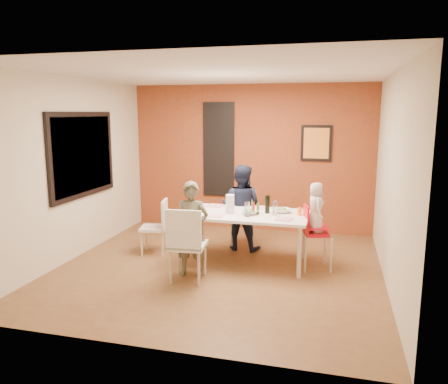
% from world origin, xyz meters
% --- Properties ---
extents(ground, '(4.50, 4.50, 0.00)m').
position_xyz_m(ground, '(0.00, 0.00, 0.00)').
color(ground, brown).
rests_on(ground, ground).
extents(ceiling, '(4.50, 4.50, 0.02)m').
position_xyz_m(ceiling, '(0.00, 0.00, 2.70)').
color(ceiling, silver).
rests_on(ceiling, wall_back).
extents(wall_back, '(4.50, 0.02, 2.70)m').
position_xyz_m(wall_back, '(0.00, 2.25, 1.35)').
color(wall_back, beige).
rests_on(wall_back, ground).
extents(wall_front, '(4.50, 0.02, 2.70)m').
position_xyz_m(wall_front, '(0.00, -2.25, 1.35)').
color(wall_front, beige).
rests_on(wall_front, ground).
extents(wall_left, '(0.02, 4.50, 2.70)m').
position_xyz_m(wall_left, '(-2.25, 0.00, 1.35)').
color(wall_left, beige).
rests_on(wall_left, ground).
extents(wall_right, '(0.02, 4.50, 2.70)m').
position_xyz_m(wall_right, '(2.25, 0.00, 1.35)').
color(wall_right, beige).
rests_on(wall_right, ground).
extents(brick_accent_wall, '(4.50, 0.02, 2.70)m').
position_xyz_m(brick_accent_wall, '(0.00, 2.23, 1.35)').
color(brick_accent_wall, maroon).
rests_on(brick_accent_wall, ground).
extents(picture_window_frame, '(0.05, 1.70, 1.30)m').
position_xyz_m(picture_window_frame, '(-2.22, 0.20, 1.55)').
color(picture_window_frame, black).
rests_on(picture_window_frame, wall_left).
extents(picture_window_pane, '(0.02, 1.55, 1.15)m').
position_xyz_m(picture_window_pane, '(-2.21, 0.20, 1.55)').
color(picture_window_pane, black).
rests_on(picture_window_pane, wall_left).
extents(glassblock_strip, '(0.55, 0.03, 1.70)m').
position_xyz_m(glassblock_strip, '(-0.60, 2.21, 1.50)').
color(glassblock_strip, white).
rests_on(glassblock_strip, wall_back).
extents(glassblock_surround, '(0.60, 0.03, 1.76)m').
position_xyz_m(glassblock_surround, '(-0.60, 2.21, 1.50)').
color(glassblock_surround, black).
rests_on(glassblock_surround, wall_back).
extents(art_print_frame, '(0.54, 0.03, 0.64)m').
position_xyz_m(art_print_frame, '(1.20, 2.21, 1.65)').
color(art_print_frame, black).
rests_on(art_print_frame, wall_back).
extents(art_print_canvas, '(0.44, 0.01, 0.54)m').
position_xyz_m(art_print_canvas, '(1.20, 2.19, 1.65)').
color(art_print_canvas, gold).
rests_on(art_print_canvas, wall_back).
extents(dining_table, '(1.81, 1.01, 0.75)m').
position_xyz_m(dining_table, '(0.32, 0.33, 0.68)').
color(dining_table, white).
rests_on(dining_table, ground).
extents(chair_near, '(0.50, 0.50, 0.99)m').
position_xyz_m(chair_near, '(-0.27, -0.61, 0.55)').
color(chair_near, silver).
rests_on(chair_near, ground).
extents(chair_far, '(0.48, 0.48, 0.90)m').
position_xyz_m(chair_far, '(0.10, 1.19, 0.50)').
color(chair_far, white).
rests_on(chair_far, ground).
extents(chair_left, '(0.47, 0.47, 0.85)m').
position_xyz_m(chair_left, '(-1.09, 0.42, 0.48)').
color(chair_left, silver).
rests_on(chair_left, ground).
extents(high_chair, '(0.47, 0.47, 0.92)m').
position_xyz_m(high_chair, '(1.29, 0.32, 0.55)').
color(high_chair, red).
rests_on(high_chair, ground).
extents(child_near, '(0.48, 0.33, 1.29)m').
position_xyz_m(child_near, '(-0.28, -0.37, 0.65)').
color(child_near, brown).
rests_on(child_near, ground).
extents(child_far, '(0.72, 0.58, 1.38)m').
position_xyz_m(child_far, '(0.11, 0.95, 0.69)').
color(child_far, black).
rests_on(child_far, ground).
extents(toddler, '(0.32, 0.39, 0.70)m').
position_xyz_m(toddler, '(1.31, 0.33, 0.89)').
color(toddler, beige).
rests_on(toddler, high_chair).
extents(plate_near_left, '(0.23, 0.23, 0.01)m').
position_xyz_m(plate_near_left, '(-0.05, 0.04, 0.75)').
color(plate_near_left, white).
rests_on(plate_near_left, dining_table).
extents(plate_far_mid, '(0.26, 0.26, 0.01)m').
position_xyz_m(plate_far_mid, '(0.44, 0.73, 0.75)').
color(plate_far_mid, white).
rests_on(plate_far_mid, dining_table).
extents(plate_near_right, '(0.23, 0.23, 0.01)m').
position_xyz_m(plate_near_right, '(0.90, 0.08, 0.75)').
color(plate_near_right, white).
rests_on(plate_near_right, dining_table).
extents(plate_far_left, '(0.27, 0.27, 0.01)m').
position_xyz_m(plate_far_left, '(-0.24, 0.68, 0.76)').
color(plate_far_left, silver).
rests_on(plate_far_left, dining_table).
extents(salad_bowl_a, '(0.25, 0.25, 0.06)m').
position_xyz_m(salad_bowl_a, '(0.40, 0.28, 0.78)').
color(salad_bowl_a, silver).
rests_on(salad_bowl_a, dining_table).
extents(salad_bowl_b, '(0.31, 0.31, 0.06)m').
position_xyz_m(salad_bowl_b, '(0.83, 0.49, 0.78)').
color(salad_bowl_b, white).
rests_on(salad_bowl_b, dining_table).
extents(wine_bottle, '(0.07, 0.07, 0.26)m').
position_xyz_m(wine_bottle, '(0.62, 0.40, 0.88)').
color(wine_bottle, black).
rests_on(wine_bottle, dining_table).
extents(wine_glass_a, '(0.07, 0.07, 0.21)m').
position_xyz_m(wine_glass_a, '(0.38, 0.13, 0.85)').
color(wine_glass_a, white).
rests_on(wine_glass_a, dining_table).
extents(wine_glass_b, '(0.07, 0.07, 0.21)m').
position_xyz_m(wine_glass_b, '(0.75, 0.29, 0.85)').
color(wine_glass_b, silver).
rests_on(wine_glass_b, dining_table).
extents(paper_towel_roll, '(0.12, 0.12, 0.28)m').
position_xyz_m(paper_towel_roll, '(0.10, 0.24, 0.89)').
color(paper_towel_roll, white).
rests_on(paper_towel_roll, dining_table).
extents(condiment_red, '(0.04, 0.04, 0.15)m').
position_xyz_m(condiment_red, '(0.44, 0.28, 0.82)').
color(condiment_red, red).
rests_on(condiment_red, dining_table).
extents(condiment_green, '(0.04, 0.04, 0.15)m').
position_xyz_m(condiment_green, '(0.50, 0.33, 0.83)').
color(condiment_green, '#3B7426').
rests_on(condiment_green, dining_table).
extents(condiment_brown, '(0.04, 0.04, 0.15)m').
position_xyz_m(condiment_brown, '(0.41, 0.42, 0.82)').
color(condiment_brown, brown).
rests_on(condiment_brown, dining_table).
extents(sippy_cup, '(0.06, 0.06, 0.11)m').
position_xyz_m(sippy_cup, '(1.09, 0.38, 0.80)').
color(sippy_cup, orange).
rests_on(sippy_cup, dining_table).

